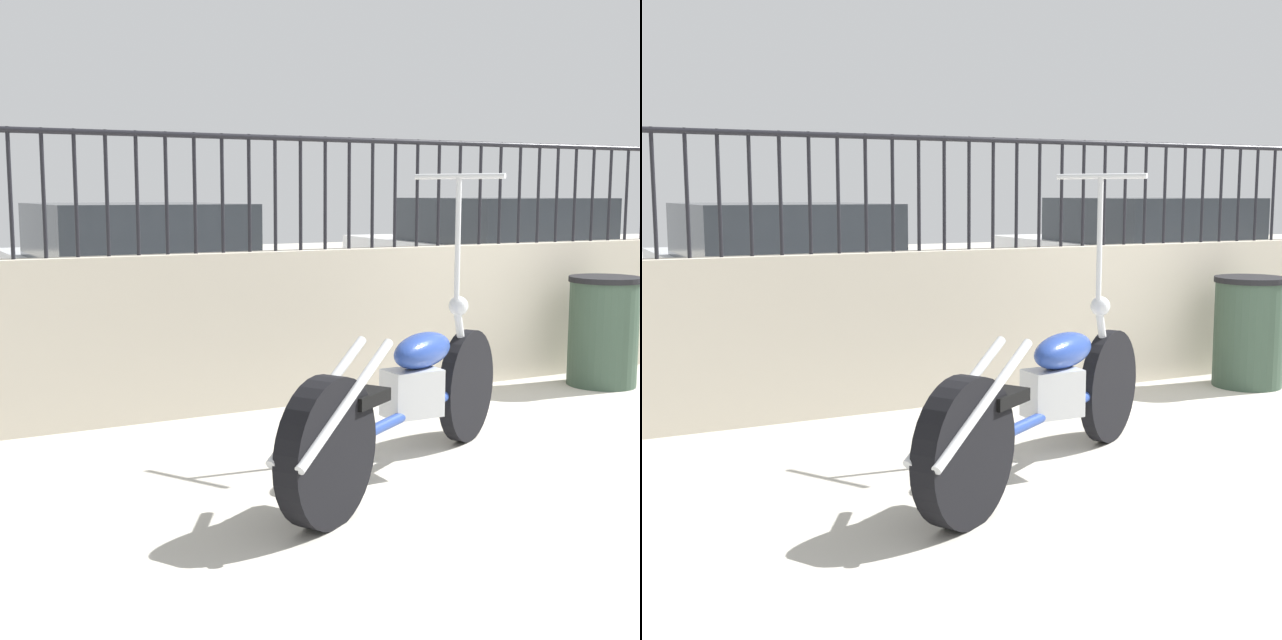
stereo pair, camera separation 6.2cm
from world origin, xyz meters
TOP-DOWN VIEW (x-y plane):
  - low_wall at (0.00, 2.31)m, footprint 9.62×0.18m
  - fence_railing at (-0.00, 2.31)m, footprint 9.62×0.04m
  - motorcycle_blue at (-2.09, 0.54)m, footprint 1.97×1.27m
  - trash_bin at (0.48, 1.78)m, footprint 0.53×0.53m
  - car_silver at (-2.21, 4.96)m, footprint 1.88×4.08m
  - car_white at (2.05, 5.13)m, footprint 2.17×4.30m

SIDE VIEW (x-z plane):
  - motorcycle_blue at x=-2.09m, z-range -0.37..1.17m
  - trash_bin at x=0.48m, z-range 0.00..0.82m
  - low_wall at x=0.00m, z-range 0.00..1.04m
  - car_silver at x=-2.21m, z-range 0.01..1.34m
  - car_white at x=2.05m, z-range 0.00..1.38m
  - fence_railing at x=0.00m, z-range 1.17..1.93m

